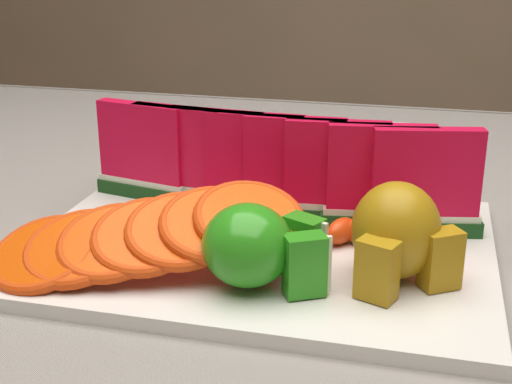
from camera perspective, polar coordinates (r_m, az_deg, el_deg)
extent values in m
cube|color=#4F2F18|center=(0.74, -0.86, -3.19)|extent=(1.40, 0.90, 0.03)
cube|color=gray|center=(0.73, -0.87, -1.82)|extent=(1.52, 1.02, 0.01)
cube|color=gray|center=(1.23, 5.28, 2.61)|extent=(1.52, 0.01, 0.20)
cube|color=silver|center=(0.63, 0.37, -4.45)|extent=(0.40, 0.30, 0.01)
ellipsoid|color=#198313|center=(0.54, -0.69, -4.27)|extent=(0.07, 0.07, 0.06)
cube|color=#198313|center=(0.53, 3.92, -5.85)|extent=(0.04, 0.03, 0.05)
cube|color=beige|center=(0.53, 4.56, -5.92)|extent=(0.03, 0.02, 0.05)
cube|color=#198313|center=(0.56, 3.86, -4.27)|extent=(0.04, 0.03, 0.05)
cube|color=beige|center=(0.56, 4.47, -4.33)|extent=(0.03, 0.02, 0.05)
ellipsoid|color=#987315|center=(0.56, 11.14, -3.02)|extent=(0.07, 0.07, 0.08)
cube|color=#987315|center=(0.53, 9.66, -6.15)|extent=(0.03, 0.03, 0.05)
cube|color=#987315|center=(0.56, 14.57, -5.22)|extent=(0.03, 0.03, 0.05)
cylinder|color=silver|center=(0.98, 11.07, 3.99)|extent=(0.19, 0.19, 0.01)
cube|color=silver|center=(1.05, -5.64, 5.22)|extent=(0.06, 0.17, 0.00)
cube|color=silver|center=(1.13, -4.36, 6.33)|extent=(0.01, 0.04, 0.00)
cube|color=silver|center=(1.13, -4.12, 6.32)|extent=(0.01, 0.04, 0.00)
cube|color=silver|center=(1.13, -3.87, 6.31)|extent=(0.01, 0.04, 0.00)
cube|color=#10360E|center=(0.74, -8.91, 0.14)|extent=(0.11, 0.04, 0.01)
cube|color=silver|center=(0.74, -8.95, 0.87)|extent=(0.10, 0.04, 0.01)
cube|color=red|center=(0.73, -9.12, 4.01)|extent=(0.10, 0.04, 0.08)
cube|color=#10360E|center=(0.72, -6.11, -0.23)|extent=(0.11, 0.04, 0.01)
cube|color=silver|center=(0.72, -6.14, 0.51)|extent=(0.10, 0.03, 0.01)
cube|color=red|center=(0.71, -6.27, 3.73)|extent=(0.10, 0.03, 0.08)
cube|color=#10360E|center=(0.71, -3.19, -0.62)|extent=(0.11, 0.03, 0.01)
cube|color=silver|center=(0.70, -3.20, 0.14)|extent=(0.10, 0.03, 0.01)
cube|color=red|center=(0.69, -3.27, 3.42)|extent=(0.10, 0.02, 0.08)
cube|color=#10360E|center=(0.69, -0.13, -1.03)|extent=(0.11, 0.02, 0.01)
cube|color=silver|center=(0.69, -0.13, -0.25)|extent=(0.10, 0.02, 0.01)
cube|color=red|center=(0.68, -0.13, 3.09)|extent=(0.10, 0.02, 0.08)
cube|color=#10360E|center=(0.68, 3.05, -1.44)|extent=(0.11, 0.02, 0.01)
cube|color=silver|center=(0.68, 3.06, -0.65)|extent=(0.10, 0.02, 0.01)
cube|color=red|center=(0.66, 3.13, 2.74)|extent=(0.10, 0.02, 0.08)
cube|color=#10360E|center=(0.67, 6.33, -1.87)|extent=(0.11, 0.03, 0.01)
cube|color=silver|center=(0.67, 6.36, -1.07)|extent=(0.10, 0.03, 0.01)
cube|color=red|center=(0.65, 6.50, 2.37)|extent=(0.10, 0.02, 0.08)
cube|color=#10360E|center=(0.66, 9.69, -2.30)|extent=(0.11, 0.04, 0.01)
cube|color=silver|center=(0.66, 9.74, -1.49)|extent=(0.10, 0.03, 0.01)
cube|color=red|center=(0.65, 9.96, 1.98)|extent=(0.10, 0.03, 0.08)
cube|color=#10360E|center=(0.66, 13.13, -2.72)|extent=(0.11, 0.04, 0.01)
cube|color=silver|center=(0.65, 13.20, -1.92)|extent=(0.10, 0.04, 0.01)
cube|color=red|center=(0.64, 13.49, 1.57)|extent=(0.10, 0.04, 0.08)
cylinder|color=#EC4110|center=(0.59, -16.59, -4.73)|extent=(0.09, 0.09, 0.04)
torus|color=#BC4F01|center=(0.59, -16.59, -4.73)|extent=(0.11, 0.11, 0.04)
cylinder|color=#EC4110|center=(0.58, -14.03, -4.33)|extent=(0.09, 0.09, 0.04)
torus|color=#BC4F01|center=(0.58, -14.03, -4.33)|extent=(0.10, 0.10, 0.04)
cylinder|color=#EC4110|center=(0.58, -11.41, -3.91)|extent=(0.08, 0.08, 0.04)
torus|color=#BC4F01|center=(0.58, -11.41, -3.91)|extent=(0.09, 0.09, 0.04)
cylinder|color=#EC4110|center=(0.57, -8.75, -3.47)|extent=(0.09, 0.09, 0.04)
torus|color=#BC4F01|center=(0.57, -8.75, -3.47)|extent=(0.10, 0.10, 0.04)
cylinder|color=#EC4110|center=(0.57, -6.04, -3.02)|extent=(0.10, 0.10, 0.04)
torus|color=#BC4F01|center=(0.57, -6.04, -3.02)|extent=(0.11, 0.11, 0.04)
cylinder|color=#EC4110|center=(0.57, -3.30, -2.56)|extent=(0.10, 0.10, 0.04)
torus|color=#BC4F01|center=(0.57, -3.30, -2.56)|extent=(0.12, 0.12, 0.04)
cylinder|color=#EC4110|center=(0.56, -0.55, -2.09)|extent=(0.11, 0.11, 0.04)
torus|color=#BC4F01|center=(0.56, -0.55, -2.09)|extent=(0.12, 0.12, 0.04)
cylinder|color=#EC4110|center=(0.77, -5.52, 1.62)|extent=(0.08, 0.08, 0.03)
torus|color=#BC4F01|center=(0.77, -5.52, 1.62)|extent=(0.09, 0.09, 0.03)
cylinder|color=#EC4110|center=(0.76, -2.10, 1.57)|extent=(0.09, 0.08, 0.03)
torus|color=#BC4F01|center=(0.76, -2.10, 1.57)|extent=(0.10, 0.10, 0.03)
cylinder|color=#EC4110|center=(0.74, 1.45, 1.50)|extent=(0.09, 0.09, 0.03)
torus|color=#BC4F01|center=(0.74, 1.45, 1.50)|extent=(0.10, 0.10, 0.03)
cylinder|color=#EC4110|center=(0.74, 5.10, 1.43)|extent=(0.10, 0.10, 0.03)
torus|color=#BC4F01|center=(0.74, 5.10, 1.43)|extent=(0.11, 0.11, 0.03)
cylinder|color=#EC4110|center=(0.73, 8.84, 1.35)|extent=(0.10, 0.10, 0.03)
torus|color=#BC4F01|center=(0.73, 8.84, 1.35)|extent=(0.11, 0.11, 0.03)
ellipsoid|color=#FD4B19|center=(0.67, -6.49, -1.52)|extent=(0.04, 0.03, 0.02)
ellipsoid|color=#FD4B19|center=(0.64, -5.11, -2.49)|extent=(0.04, 0.03, 0.02)
ellipsoid|color=#FD4B19|center=(0.63, -2.69, -2.80)|extent=(0.04, 0.02, 0.02)
ellipsoid|color=#FD4B19|center=(0.63, -0.71, -2.68)|extent=(0.04, 0.03, 0.02)
ellipsoid|color=#FD4B19|center=(0.64, 2.22, -2.50)|extent=(0.04, 0.03, 0.02)
ellipsoid|color=#FD4B19|center=(0.64, 2.48, -2.45)|extent=(0.04, 0.03, 0.02)
ellipsoid|color=#FD4B19|center=(0.61, 4.68, -3.62)|extent=(0.03, 0.04, 0.02)
ellipsoid|color=#FD4B19|center=(0.62, 6.85, -3.10)|extent=(0.03, 0.04, 0.02)
ellipsoid|color=#FD4B19|center=(0.63, 8.40, -3.15)|extent=(0.04, 0.03, 0.02)
ellipsoid|color=#FD4B19|center=(0.63, 11.30, -3.28)|extent=(0.04, 0.03, 0.02)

